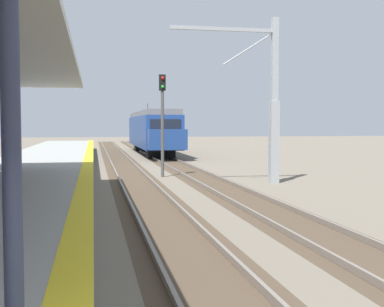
% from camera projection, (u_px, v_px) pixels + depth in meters
% --- Properties ---
extents(station_platform, '(5.00, 80.00, 0.91)m').
position_uv_depth(station_platform, '(20.00, 189.00, 17.62)').
color(station_platform, '#999993').
rests_on(station_platform, ground).
extents(track_pair_nearest_platform, '(2.34, 120.00, 0.16)m').
position_uv_depth(track_pair_nearest_platform, '(138.00, 184.00, 22.40)').
color(track_pair_nearest_platform, '#4C3D2D').
rests_on(track_pair_nearest_platform, ground).
extents(track_pair_middle, '(2.34, 120.00, 0.16)m').
position_uv_depth(track_pair_middle, '(213.00, 183.00, 23.04)').
color(track_pair_middle, '#4C3D2D').
rests_on(track_pair_middle, ground).
extents(approaching_train, '(2.93, 19.60, 4.76)m').
position_uv_depth(approaching_train, '(152.00, 130.00, 46.50)').
color(approaching_train, navy).
rests_on(approaching_train, ground).
extents(rail_signal_post, '(0.32, 0.34, 5.20)m').
position_uv_depth(rail_signal_post, '(162.00, 114.00, 25.91)').
color(rail_signal_post, '#4C4C4C').
rests_on(rail_signal_post, ground).
extents(catenary_pylon_far_side, '(5.00, 0.40, 7.50)m').
position_uv_depth(catenary_pylon_far_side, '(268.00, 104.00, 23.19)').
color(catenary_pylon_far_side, '#9EA3A8').
rests_on(catenary_pylon_far_side, ground).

